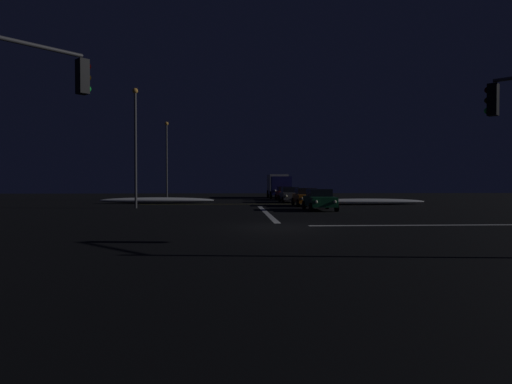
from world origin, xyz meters
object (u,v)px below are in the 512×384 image
(traffic_signal_sw, at_px, (12,102))
(streetlamp_left_near, at_px, (135,139))
(sedan_green, at_px, (319,199))
(streetlamp_left_far, at_px, (167,155))
(sedan_gray, at_px, (290,195))
(sedan_orange, at_px, (306,197))
(box_truck, at_px, (278,185))
(sedan_red, at_px, (285,193))

(traffic_signal_sw, xyz_separation_m, streetlamp_left_near, (-1.76, 22.69, 1.20))
(sedan_green, height_order, streetlamp_left_far, streetlamp_left_far)
(sedan_green, xyz_separation_m, sedan_gray, (-0.56, 12.39, 0.00))
(sedan_green, relative_size, streetlamp_left_far, 0.48)
(sedan_orange, xyz_separation_m, streetlamp_left_far, (-14.01, 13.50, 4.43))
(sedan_green, bearing_deg, box_truck, 91.05)
(sedan_green, relative_size, sedan_orange, 1.00)
(box_truck, distance_m, streetlamp_left_far, 15.18)
(traffic_signal_sw, bearing_deg, sedan_green, 57.68)
(sedan_orange, height_order, streetlamp_left_near, streetlamp_left_near)
(box_truck, relative_size, streetlamp_left_far, 0.91)
(sedan_orange, distance_m, box_truck, 19.22)
(sedan_orange, relative_size, traffic_signal_sw, 0.70)
(box_truck, bearing_deg, sedan_orange, -88.83)
(streetlamp_left_near, distance_m, streetlamp_left_far, 16.00)
(sedan_red, bearing_deg, traffic_signal_sw, -107.58)
(sedan_orange, bearing_deg, traffic_signal_sw, -115.94)
(sedan_gray, xyz_separation_m, box_truck, (0.10, 12.52, 0.91))
(sedan_gray, bearing_deg, traffic_signal_sw, -110.26)
(box_truck, height_order, streetlamp_left_far, streetlamp_left_far)
(sedan_orange, distance_m, streetlamp_left_near, 14.97)
(sedan_gray, relative_size, streetlamp_left_near, 0.46)
(sedan_green, distance_m, streetlamp_left_near, 15.17)
(sedan_gray, relative_size, box_truck, 0.52)
(sedan_gray, height_order, box_truck, box_truck)
(traffic_signal_sw, bearing_deg, sedan_red, 72.42)
(sedan_red, bearing_deg, box_truck, 90.33)
(sedan_gray, relative_size, traffic_signal_sw, 0.70)
(traffic_signal_sw, bearing_deg, sedan_gray, 69.74)
(streetlamp_left_far, bearing_deg, traffic_signal_sw, -87.40)
(sedan_red, xyz_separation_m, traffic_signal_sw, (-11.90, -37.56, 3.45))
(sedan_green, relative_size, traffic_signal_sw, 0.70)
(sedan_green, distance_m, sedan_gray, 12.40)
(box_truck, height_order, streetlamp_left_near, streetlamp_left_near)
(sedan_orange, relative_size, sedan_red, 1.00)
(sedan_orange, bearing_deg, box_truck, 91.17)
(sedan_gray, bearing_deg, streetlamp_left_far, 153.21)
(box_truck, bearing_deg, sedan_green, -88.95)
(sedan_green, bearing_deg, traffic_signal_sw, -122.32)
(sedan_orange, distance_m, streetlamp_left_far, 19.95)
(streetlamp_left_near, bearing_deg, sedan_red, 47.43)
(sedan_green, relative_size, streetlamp_left_near, 0.46)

